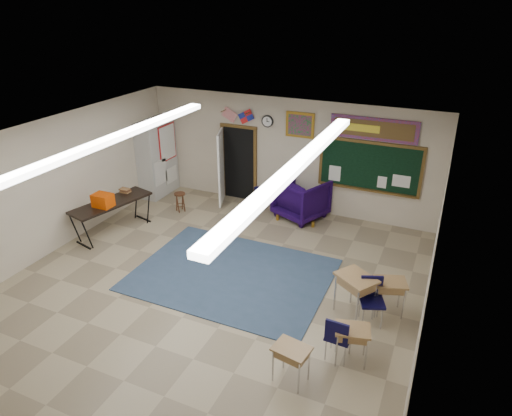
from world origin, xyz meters
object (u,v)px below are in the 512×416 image
at_px(wingback_armchair, 301,198).
at_px(student_desk_front_left, 355,294).
at_px(wooden_stool, 180,202).
at_px(student_desk_front_right, 388,295).
at_px(folding_table, 113,216).

relative_size(wingback_armchair, student_desk_front_left, 1.36).
bearing_deg(wooden_stool, student_desk_front_left, -25.10).
distance_m(student_desk_front_right, wooden_stool, 6.26).
distance_m(folding_table, wooden_stool, 1.91).
xyz_separation_m(student_desk_front_right, folding_table, (-6.70, 0.46, 0.07)).
bearing_deg(wooden_stool, folding_table, -115.71).
bearing_deg(folding_table, wooden_stool, 78.34).
relative_size(student_desk_front_right, wooden_stool, 1.32).
bearing_deg(folding_table, wingback_armchair, 48.91).
distance_m(student_desk_front_left, wooden_stool, 5.87).
distance_m(wingback_armchair, student_desk_front_left, 4.15).
distance_m(student_desk_front_right, folding_table, 6.71).
distance_m(wingback_armchair, folding_table, 4.78).
height_order(student_desk_front_right, wooden_stool, student_desk_front_right).
bearing_deg(wingback_armchair, student_desk_front_left, 145.41).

